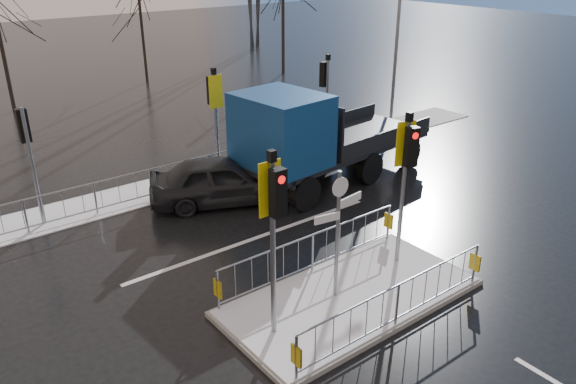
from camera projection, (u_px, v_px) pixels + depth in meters
ground at (350, 300)px, 13.02m from camera, size 120.00×120.00×0.00m
snow_verge at (177, 184)px, 19.24m from camera, size 30.00×2.00×0.04m
lane_markings at (360, 306)px, 12.78m from camera, size 8.00×11.38×0.01m
traffic_island at (350, 285)px, 12.86m from camera, size 6.00×3.04×4.15m
far_kerb_fixtures at (190, 159)px, 18.63m from camera, size 18.00×0.65×3.83m
car_far_lane at (222, 180)px, 17.62m from camera, size 4.84×3.47×1.53m
flatbed_truck at (305, 137)px, 18.22m from camera, size 7.59×3.39×3.41m
tree_far_b at (140, 9)px, 32.07m from camera, size 3.25×3.25×6.14m
street_lamp_right at (399, 28)px, 23.32m from camera, size 1.25×0.18×8.00m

